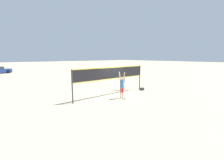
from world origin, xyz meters
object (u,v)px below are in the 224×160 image
volleyball (125,98)px  gear_bag (142,89)px  player_blocker (123,79)px  player_spiker (122,85)px  volleyball_net (112,75)px

volleyball → gear_bag: size_ratio=0.58×
player_blocker → gear_bag: 2.17m
player_spiker → gear_bag: 3.94m
player_blocker → volleyball: (-2.16, -2.45, -1.03)m
player_spiker → volleyball_net: bearing=-1.6°
volleyball_net → gear_bag: bearing=-6.1°
volleyball_net → player_spiker: size_ratio=3.45×
player_blocker → volleyball: size_ratio=10.03×
volleyball → gear_bag: (3.64, 1.23, 0.02)m
player_blocker → gear_bag: player_blocker is taller
player_spiker → gear_bag: player_spiker is taller
volleyball → gear_bag: gear_bag is taller
player_spiker → volleyball: bearing=-169.9°
player_spiker → player_blocker: player_spiker is taller
gear_bag → player_spiker: bearing=-166.5°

